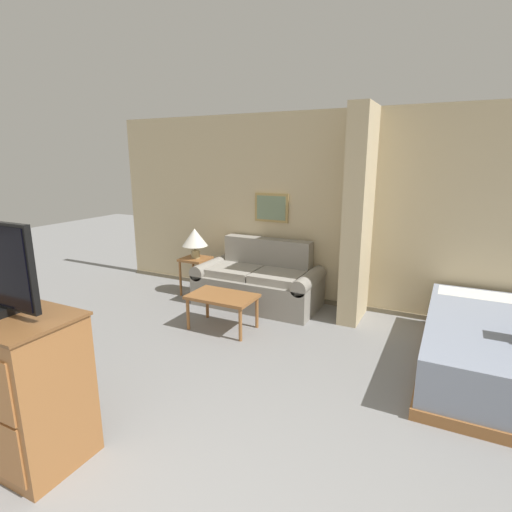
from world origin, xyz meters
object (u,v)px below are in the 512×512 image
object	(u,v)px
couch	(259,282)
table_lamp	(195,238)
coffee_table	(222,299)
tv_dresser	(11,384)

from	to	relation	value
couch	table_lamp	distance (m)	1.16
coffee_table	tv_dresser	distance (m)	2.41
couch	coffee_table	distance (m)	0.96
couch	tv_dresser	distance (m)	3.36
couch	tv_dresser	xyz separation A→B (m)	(-0.22, -3.35, 0.20)
table_lamp	tv_dresser	distance (m)	3.42
table_lamp	coffee_table	bearing A→B (deg)	-41.94
tv_dresser	couch	bearing A→B (deg)	86.29
coffee_table	table_lamp	distance (m)	1.44
table_lamp	tv_dresser	bearing A→B (deg)	-76.29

